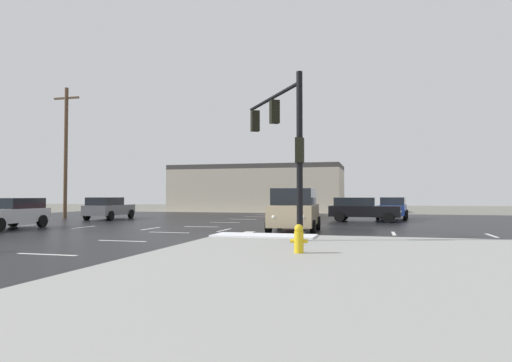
{
  "coord_description": "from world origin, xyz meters",
  "views": [
    {
      "loc": [
        9.14,
        -21.01,
        1.72
      ],
      "look_at": [
        1.36,
        8.56,
        2.73
      ],
      "focal_mm": 31.4,
      "sensor_mm": 36.0,
      "label": 1
    }
  ],
  "objects_px": {
    "sedan_silver": "(9,213)",
    "sedan_red": "(289,207)",
    "suv_tan": "(295,209)",
    "sedan_black": "(362,209)",
    "sedan_blue": "(393,208)",
    "utility_pole_far": "(66,150)",
    "traffic_signal_mast": "(283,133)",
    "fire_hydrant": "(299,239)",
    "sedan_grey": "(109,208)"
  },
  "relations": [
    {
      "from": "fire_hydrant",
      "to": "utility_pole_far",
      "type": "height_order",
      "value": "utility_pole_far"
    },
    {
      "from": "suv_tan",
      "to": "utility_pole_far",
      "type": "xyz_separation_m",
      "value": [
        -19.43,
        8.72,
        4.18
      ]
    },
    {
      "from": "sedan_blue",
      "to": "suv_tan",
      "type": "height_order",
      "value": "suv_tan"
    },
    {
      "from": "traffic_signal_mast",
      "to": "sedan_red",
      "type": "bearing_deg",
      "value": -24.29
    },
    {
      "from": "suv_tan",
      "to": "sedan_black",
      "type": "height_order",
      "value": "suv_tan"
    },
    {
      "from": "sedan_blue",
      "to": "utility_pole_far",
      "type": "distance_m",
      "value": 25.16
    },
    {
      "from": "fire_hydrant",
      "to": "sedan_blue",
      "type": "relative_size",
      "value": 0.17
    },
    {
      "from": "fire_hydrant",
      "to": "sedan_grey",
      "type": "xyz_separation_m",
      "value": [
        -16.48,
        16.2,
        0.32
      ]
    },
    {
      "from": "suv_tan",
      "to": "sedan_black",
      "type": "bearing_deg",
      "value": 159.92
    },
    {
      "from": "fire_hydrant",
      "to": "sedan_black",
      "type": "relative_size",
      "value": 0.17
    },
    {
      "from": "sedan_grey",
      "to": "traffic_signal_mast",
      "type": "bearing_deg",
      "value": -131.72
    },
    {
      "from": "traffic_signal_mast",
      "to": "sedan_red",
      "type": "height_order",
      "value": "traffic_signal_mast"
    },
    {
      "from": "traffic_signal_mast",
      "to": "sedan_black",
      "type": "bearing_deg",
      "value": -45.38
    },
    {
      "from": "fire_hydrant",
      "to": "sedan_silver",
      "type": "xyz_separation_m",
      "value": [
        -16.15,
        6.78,
        0.32
      ]
    },
    {
      "from": "sedan_black",
      "to": "traffic_signal_mast",
      "type": "bearing_deg",
      "value": -96.3
    },
    {
      "from": "traffic_signal_mast",
      "to": "sedan_black",
      "type": "relative_size",
      "value": 1.3
    },
    {
      "from": "fire_hydrant",
      "to": "sedan_grey",
      "type": "relative_size",
      "value": 0.17
    },
    {
      "from": "traffic_signal_mast",
      "to": "sedan_black",
      "type": "height_order",
      "value": "traffic_signal_mast"
    },
    {
      "from": "sedan_silver",
      "to": "sedan_red",
      "type": "xyz_separation_m",
      "value": [
        11.75,
        15.34,
        0.0
      ]
    },
    {
      "from": "suv_tan",
      "to": "sedan_red",
      "type": "height_order",
      "value": "suv_tan"
    },
    {
      "from": "sedan_silver",
      "to": "sedan_red",
      "type": "bearing_deg",
      "value": 139.27
    },
    {
      "from": "sedan_silver",
      "to": "utility_pole_far",
      "type": "height_order",
      "value": "utility_pole_far"
    },
    {
      "from": "traffic_signal_mast",
      "to": "sedan_blue",
      "type": "bearing_deg",
      "value": -49.63
    },
    {
      "from": "traffic_signal_mast",
      "to": "utility_pole_far",
      "type": "distance_m",
      "value": 23.4
    },
    {
      "from": "sedan_red",
      "to": "sedan_grey",
      "type": "bearing_deg",
      "value": 112.67
    },
    {
      "from": "sedan_blue",
      "to": "traffic_signal_mast",
      "type": "bearing_deg",
      "value": -9.58
    },
    {
      "from": "suv_tan",
      "to": "sedan_silver",
      "type": "distance_m",
      "value": 14.67
    },
    {
      "from": "traffic_signal_mast",
      "to": "sedan_red",
      "type": "distance_m",
      "value": 18.01
    },
    {
      "from": "suv_tan",
      "to": "utility_pole_far",
      "type": "height_order",
      "value": "utility_pole_far"
    },
    {
      "from": "sedan_silver",
      "to": "sedan_grey",
      "type": "relative_size",
      "value": 1.0
    },
    {
      "from": "sedan_red",
      "to": "utility_pole_far",
      "type": "xyz_separation_m",
      "value": [
        -16.62,
        -4.8,
        4.42
      ]
    },
    {
      "from": "sedan_blue",
      "to": "sedan_black",
      "type": "distance_m",
      "value": 4.31
    },
    {
      "from": "fire_hydrant",
      "to": "sedan_red",
      "type": "distance_m",
      "value": 22.56
    },
    {
      "from": "sedan_silver",
      "to": "utility_pole_far",
      "type": "relative_size",
      "value": 0.46
    },
    {
      "from": "suv_tan",
      "to": "sedan_black",
      "type": "relative_size",
      "value": 1.06
    },
    {
      "from": "sedan_blue",
      "to": "suv_tan",
      "type": "distance_m",
      "value": 14.04
    },
    {
      "from": "sedan_grey",
      "to": "sedan_blue",
      "type": "bearing_deg",
      "value": -78.81
    },
    {
      "from": "sedan_blue",
      "to": "sedan_grey",
      "type": "bearing_deg",
      "value": -68.52
    },
    {
      "from": "sedan_blue",
      "to": "suv_tan",
      "type": "bearing_deg",
      "value": -14.78
    },
    {
      "from": "sedan_black",
      "to": "sedan_grey",
      "type": "relative_size",
      "value": 1.0
    },
    {
      "from": "traffic_signal_mast",
      "to": "sedan_black",
      "type": "xyz_separation_m",
      "value": [
        2.63,
        13.28,
        -3.32
      ]
    },
    {
      "from": "sedan_grey",
      "to": "utility_pole_far",
      "type": "height_order",
      "value": "utility_pole_far"
    },
    {
      "from": "sedan_black",
      "to": "utility_pole_far",
      "type": "distance_m",
      "value": 22.73
    },
    {
      "from": "sedan_black",
      "to": "sedan_silver",
      "type": "bearing_deg",
      "value": -142.4
    },
    {
      "from": "fire_hydrant",
      "to": "sedan_silver",
      "type": "bearing_deg",
      "value": 157.22
    },
    {
      "from": "sedan_blue",
      "to": "sedan_grey",
      "type": "xyz_separation_m",
      "value": [
        -19.84,
        -5.55,
        0.0
      ]
    },
    {
      "from": "traffic_signal_mast",
      "to": "suv_tan",
      "type": "xyz_separation_m",
      "value": [
        -0.24,
        3.93,
        -3.08
      ]
    },
    {
      "from": "sedan_red",
      "to": "suv_tan",
      "type": "bearing_deg",
      "value": -171.73
    },
    {
      "from": "utility_pole_far",
      "to": "sedan_silver",
      "type": "bearing_deg",
      "value": -65.21
    },
    {
      "from": "sedan_blue",
      "to": "suv_tan",
      "type": "xyz_separation_m",
      "value": [
        -4.95,
        -13.14,
        0.24
      ]
    }
  ]
}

